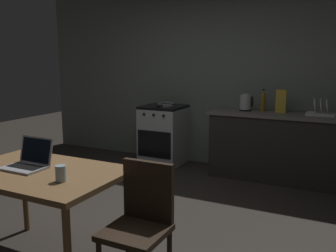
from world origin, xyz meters
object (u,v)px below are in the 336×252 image
Objects in this scene: electric_kettle at (246,103)px; drinking_glass at (61,174)px; laptop at (28,162)px; bottle_b at (263,101)px; dish_rack at (321,112)px; frying_pan at (165,104)px; cereal_box at (281,101)px; stove_oven at (164,135)px; chair at (141,219)px; dining_table at (40,180)px.

drinking_glass is (-0.45, -3.07, -0.18)m from electric_kettle.
bottle_b is (1.11, 3.02, 0.23)m from laptop.
dish_rack is (1.39, 3.07, 0.12)m from drinking_glass.
laptop is at bearing -110.29° from bottle_b.
frying_pan is 1.44× the size of cereal_box.
dish_rack is (2.15, 0.03, 0.02)m from frying_pan.
stove_oven is 2.78× the size of laptop.
stove_oven reaches higher than drinking_glass.
drinking_glass is 3.23m from cereal_box.
electric_kettle is 2.03× the size of drinking_glass.
dish_rack reaches higher than chair.
frying_pan is at bearing 98.22° from dining_table.
stove_oven is 2.98m from laptop.
laptop is at bearing -107.03° from electric_kettle.
chair is (0.85, 0.06, -0.17)m from dining_table.
laptop reaches higher than chair.
bottle_b is (0.99, 3.03, 0.35)m from dining_table.
drinking_glass is at bearing -20.40° from dining_table.
dish_rack is at bearing 59.61° from dining_table.
bottle_b is (0.14, 2.97, 0.51)m from chair.
laptop is 3.47m from dish_rack.
cereal_box is at bearing 73.66° from drinking_glass.
bottle_b is at bearing 166.17° from cereal_box.
laptop is at bearing 163.55° from drinking_glass.
chair is 2.79× the size of laptop.
frying_pan is (-0.42, 2.92, 0.23)m from dining_table.
electric_kettle is 1.20m from frying_pan.
frying_pan is 1.43m from bottle_b.
chair is at bearing 19.55° from drinking_glass.
cereal_box is 0.88× the size of dish_rack.
chair is 0.62m from drinking_glass.
drinking_glass is 0.38× the size of cereal_box.
frying_pan is 1.67m from cereal_box.
cereal_box is (1.24, 2.97, 0.36)m from dining_table.
bottle_b is at bearing 4.37° from frying_pan.
cereal_box reaches higher than bottle_b.
frying_pan is at bearing -179.25° from dish_rack.
dining_table is 3.20m from bottle_b.
bottle_b is at bearing 20.34° from electric_kettle.
laptop is 2.93m from frying_pan.
dish_rack is (0.49, -0.02, -0.10)m from cereal_box.
electric_kettle is (0.90, 2.94, 0.20)m from laptop.
laptop is at bearing -114.68° from cereal_box.
chair is 1.01m from laptop.
drinking_glass is at bearing -2.89° from laptop.
bottle_b reaches higher than dining_table.
frying_pan is at bearing 115.79° from chair.
chair is 2.99× the size of cereal_box.
chair is at bearing -97.62° from cereal_box.
frying_pan is 2.15m from dish_rack.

